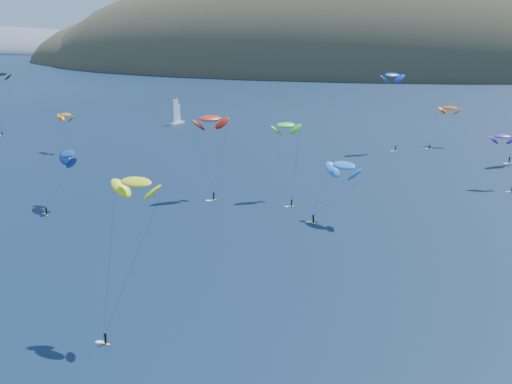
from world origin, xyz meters
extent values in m
ellipsoid|color=#3D3526|center=(20.00, 560.00, -12.60)|extent=(600.00, 300.00, 210.00)
ellipsoid|color=#3D3526|center=(-140.00, 590.00, -7.20)|extent=(340.00, 240.00, 120.00)
ellipsoid|color=slate|center=(-340.00, 720.00, -2.64)|extent=(240.00, 180.00, 44.00)
cube|color=silver|center=(-56.15, 221.77, 0.39)|extent=(4.70, 8.75, 1.02)
cylinder|color=silver|center=(-56.15, 222.34, 6.32)|extent=(0.16, 0.16, 11.85)
cube|color=yellow|center=(-73.85, 150.84, 0.04)|extent=(1.33, 0.87, 0.07)
cylinder|color=black|center=(-73.85, 150.84, 0.85)|extent=(0.30, 0.30, 1.38)
sphere|color=#8C6047|center=(-73.85, 150.84, 1.65)|extent=(0.23, 0.23, 0.23)
ellipsoid|color=orange|center=(-76.60, 158.38, 12.63)|extent=(8.41, 6.37, 4.26)
cube|color=yellow|center=(-6.43, 21.41, 0.04)|extent=(1.50, 0.84, 0.08)
cylinder|color=black|center=(-6.43, 21.41, 0.94)|extent=(0.34, 0.34, 1.54)
sphere|color=#8C6047|center=(-6.43, 21.41, 1.83)|extent=(0.26, 0.26, 0.26)
ellipsoid|color=#F0FF1C|center=(-3.45, 28.96, 23.11)|extent=(9.21, 6.31, 4.70)
cube|color=yellow|center=(10.18, 101.68, 0.04)|extent=(1.46, 1.13, 0.08)
cylinder|color=black|center=(10.18, 101.68, 0.96)|extent=(0.34, 0.34, 1.56)
sphere|color=#8C6047|center=(10.18, 101.68, 1.86)|extent=(0.26, 0.26, 0.26)
ellipsoid|color=#34E127|center=(6.98, 112.38, 18.89)|extent=(8.68, 7.30, 4.42)
cube|color=yellow|center=(35.87, 179.47, 0.04)|extent=(1.44, 1.15, 0.08)
cylinder|color=black|center=(35.87, 179.47, 0.95)|extent=(0.34, 0.34, 1.55)
sphere|color=#8C6047|center=(35.87, 179.47, 1.85)|extent=(0.26, 0.26, 0.26)
ellipsoid|color=blue|center=(33.58, 182.17, 26.00)|extent=(9.60, 8.26, 4.91)
cube|color=yellow|center=(17.15, 88.16, 0.05)|extent=(1.58, 1.45, 0.09)
cylinder|color=black|center=(17.15, 88.16, 1.09)|extent=(0.39, 0.39, 1.78)
sphere|color=#8C6047|center=(17.15, 88.16, 2.13)|extent=(0.30, 0.30, 0.30)
ellipsoid|color=#1E7DDB|center=(23.43, 92.83, 13.00)|extent=(10.92, 10.32, 5.74)
cube|color=yellow|center=(66.92, 127.14, 0.04)|extent=(1.30, 0.48, 0.07)
cylinder|color=black|center=(66.92, 127.14, 0.84)|extent=(0.30, 0.30, 1.36)
sphere|color=#8C6047|center=(66.92, 127.14, 1.63)|extent=(0.23, 0.23, 0.23)
ellipsoid|color=#571E89|center=(64.39, 133.88, 14.06)|extent=(7.25, 3.86, 3.90)
cube|color=yellow|center=(71.83, 165.83, 0.05)|extent=(1.59, 1.44, 0.09)
cylinder|color=black|center=(71.83, 165.83, 1.09)|extent=(0.39, 0.39, 1.78)
sphere|color=#8C6047|center=(71.83, 165.83, 2.12)|extent=(0.30, 0.30, 0.30)
cube|color=yellow|center=(-10.50, 103.82, 0.05)|extent=(1.59, 1.43, 0.09)
cylinder|color=black|center=(-10.50, 103.82, 1.09)|extent=(0.39, 0.39, 1.78)
sphere|color=#8C6047|center=(-10.50, 103.82, 2.12)|extent=(0.30, 0.30, 0.30)
ellipsoid|color=#A82210|center=(-12.53, 109.50, 20.48)|extent=(10.42, 9.71, 5.45)
cube|color=yellow|center=(-46.71, 82.81, 0.04)|extent=(1.32, 1.53, 0.09)
cylinder|color=black|center=(-46.71, 82.81, 1.04)|extent=(0.37, 0.37, 1.69)
sphere|color=#8C6047|center=(-46.71, 82.81, 2.02)|extent=(0.28, 0.28, 0.28)
ellipsoid|color=navy|center=(-44.94, 92.65, 13.17)|extent=(10.14, 11.19, 5.80)
cube|color=yellow|center=(47.79, 185.64, 0.04)|extent=(1.33, 0.79, 0.07)
cylinder|color=black|center=(47.79, 185.64, 0.84)|extent=(0.30, 0.30, 1.37)
sphere|color=#8C6047|center=(47.79, 185.64, 1.63)|extent=(0.23, 0.23, 0.23)
ellipsoid|color=#D55400|center=(54.52, 194.87, 13.51)|extent=(8.45, 6.04, 4.29)
cube|color=yellow|center=(-114.76, 181.36, 0.04)|extent=(1.48, 0.71, 0.08)
cylinder|color=black|center=(-114.76, 181.36, 0.94)|extent=(0.33, 0.33, 1.53)
sphere|color=#8C6047|center=(-114.76, 181.36, 1.82)|extent=(0.26, 0.26, 0.26)
ellipsoid|color=black|center=(-116.34, 187.11, 23.36)|extent=(8.21, 5.09, 4.26)
camera|label=1|loc=(33.52, -69.42, 48.40)|focal=50.00mm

